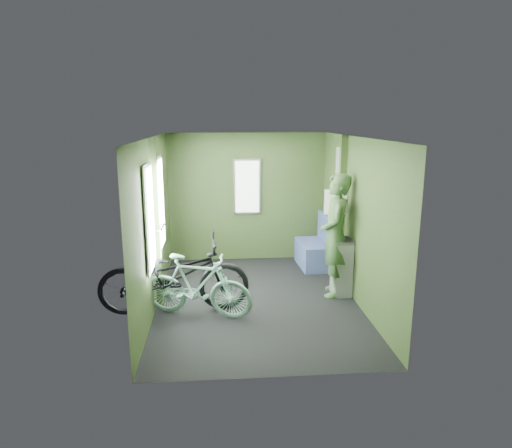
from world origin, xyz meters
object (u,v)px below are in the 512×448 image
at_px(bicycle_mint, 198,317).
at_px(passenger, 335,235).
at_px(bicycle_black, 176,312).
at_px(bench_seat, 315,251).
at_px(waste_box, 342,267).

xyz_separation_m(bicycle_mint, passenger, (1.97, 0.65, 0.90)).
height_order(bicycle_black, bench_seat, bench_seat).
bearing_deg(bicycle_black, waste_box, -82.70).
xyz_separation_m(bicycle_black, waste_box, (2.38, 0.45, 0.42)).
bearing_deg(passenger, waste_box, 91.96).
bearing_deg(waste_box, passenger, 169.43).
relative_size(bicycle_black, waste_box, 2.35).
height_order(bicycle_black, waste_box, waste_box).
distance_m(bicycle_mint, bench_seat, 2.79).
bearing_deg(waste_box, bicycle_black, -169.27).
bearing_deg(waste_box, bench_seat, 94.95).
distance_m(passenger, waste_box, 0.49).
distance_m(bicycle_black, bench_seat, 2.89).
bearing_deg(passenger, bicycle_mint, -59.06).
distance_m(bicycle_mint, passenger, 2.26).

